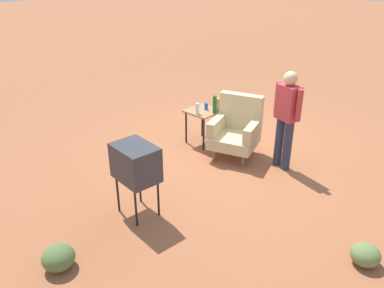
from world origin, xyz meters
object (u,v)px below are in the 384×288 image
Objects in this scene: armchair at (236,129)px; bottle_wine_green at (215,105)px; bottle_short_clear at (197,109)px; person_standing at (287,115)px; flower_vase at (218,103)px; tv_on_stand at (136,163)px; side_table at (203,115)px; soda_can_blue at (206,106)px.

armchair reaches higher than bottle_wine_green.
person_standing is at bearing 15.99° from bottle_short_clear.
flower_vase is (-0.02, 0.11, -0.01)m from bottle_wine_green.
tv_on_stand is at bearing -85.95° from armchair.
side_table is at bearing -175.98° from armchair.
armchair reaches higher than side_table.
soda_can_blue is at bearing 178.37° from armchair.
tv_on_stand is 5.15× the size of bottle_short_clear.
bottle_short_clear is 1.64× the size of soda_can_blue.
bottle_wine_green reaches higher than side_table.
person_standing is 5.12× the size of bottle_wine_green.
bottle_short_clear is at bearing -81.28° from soda_can_blue.
bottle_short_clear is at bearing -159.55° from armchair.
person_standing reaches higher than flower_vase.
bottle_wine_green is (0.24, 0.04, 0.26)m from side_table.
soda_can_blue is (-0.04, 0.28, -0.04)m from bottle_short_clear.
side_table is 0.29m from bottle_short_clear.
armchair is at bearing -167.87° from person_standing.
bottle_short_clear reaches higher than side_table.
side_table is 2.05× the size of bottle_wine_green.
person_standing is 1.61m from bottle_short_clear.
tv_on_stand reaches higher than flower_vase.
bottle_short_clear is 0.62× the size of bottle_wine_green.
armchair reaches higher than soda_can_blue.
bottle_short_clear is at bearing -126.67° from bottle_wine_green.
flower_vase is (-0.53, 0.10, 0.31)m from armchair.
armchair is 0.60m from bottle_wine_green.
tv_on_stand is 2.24m from bottle_short_clear.
flower_vase reaches higher than bottle_short_clear.
side_table is 0.36m from flower_vase.
armchair is at bearing -1.63° from soda_can_blue.
armchair is 1.62× the size of side_table.
person_standing is (1.59, 0.23, 0.38)m from side_table.
bottle_short_clear is at bearing 112.58° from tv_on_stand.
bottle_short_clear is at bearing -76.69° from side_table.
flower_vase is at bearing -176.53° from person_standing.
bottle_short_clear is at bearing -164.01° from person_standing.
side_table is (-0.75, -0.05, 0.06)m from armchair.
person_standing reaches higher than tv_on_stand.
flower_vase is (0.16, 0.36, 0.05)m from bottle_short_clear.
flower_vase is (0.21, 0.15, 0.25)m from side_table.
person_standing is 1.38m from flower_vase.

